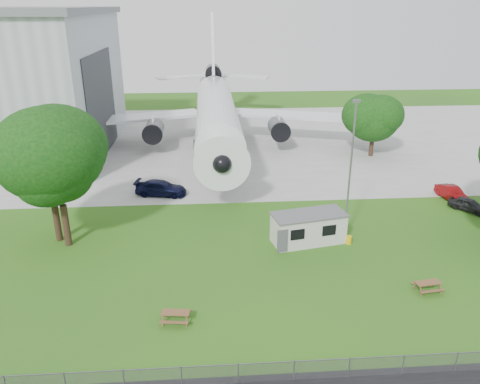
{
  "coord_description": "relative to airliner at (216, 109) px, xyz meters",
  "views": [
    {
      "loc": [
        -3.3,
        -28.88,
        18.88
      ],
      "look_at": [
        -0.65,
        8.0,
        4.0
      ],
      "focal_mm": 35.0,
      "sensor_mm": 36.0,
      "label": 1
    }
  ],
  "objects": [
    {
      "name": "picnic_east",
      "position": [
        13.91,
        -37.7,
        -5.27
      ],
      "size": [
        1.99,
        1.74,
        0.76
      ],
      "primitive_type": null,
      "rotation": [
        0.0,
        0.0,
        0.14
      ],
      "color": "brown",
      "rests_on": "ground"
    },
    {
      "name": "lamp_mast",
      "position": [
        10.2,
        -29.66,
        0.73
      ],
      "size": [
        0.16,
        0.16,
        12.0
      ],
      "primitive_type": "cylinder",
      "color": "slate",
      "rests_on": "ground"
    },
    {
      "name": "tree_far_apron",
      "position": [
        20.43,
        -6.27,
        -0.33
      ],
      "size": [
        6.85,
        6.85,
        8.37
      ],
      "color": "#382619",
      "rests_on": "ground"
    },
    {
      "name": "car_ne_sedan",
      "position": [
        23.78,
        -21.69,
        -4.57
      ],
      "size": [
        1.98,
        4.39,
        1.4
      ],
      "primitive_type": "imported",
      "rotation": [
        0.0,
        0.0,
        0.12
      ],
      "color": "maroon",
      "rests_on": "ground"
    },
    {
      "name": "concrete_apron",
      "position": [
        2.0,
        2.14,
        -5.25
      ],
      "size": [
        120.0,
        46.0,
        0.03
      ],
      "primitive_type": "cube",
      "color": "#B7B7B2",
      "rests_on": "ground"
    },
    {
      "name": "picnic_west",
      "position": [
        -3.62,
        -39.87,
        -5.27
      ],
      "size": [
        1.97,
        1.7,
        0.76
      ],
      "primitive_type": null,
      "rotation": [
        0.0,
        0.0,
        -0.12
      ],
      "color": "brown",
      "rests_on": "ground"
    },
    {
      "name": "fence",
      "position": [
        2.0,
        -45.36,
        -5.27
      ],
      "size": [
        58.0,
        0.04,
        1.3
      ],
      "primitive_type": "cube",
      "color": "gray",
      "rests_on": "ground"
    },
    {
      "name": "airliner",
      "position": [
        0.0,
        0.0,
        0.0
      ],
      "size": [
        46.36,
        47.73,
        17.69
      ],
      "color": "white",
      "rests_on": "ground"
    },
    {
      "name": "ground",
      "position": [
        2.0,
        -35.86,
        -5.27
      ],
      "size": [
        160.0,
        160.0,
        0.0
      ],
      "primitive_type": "plane",
      "color": "#3A7419"
    },
    {
      "name": "site_cabin",
      "position": [
        7.03,
        -29.7,
        -3.96
      ],
      "size": [
        6.96,
        3.9,
        2.62
      ],
      "color": "beige",
      "rests_on": "ground"
    },
    {
      "name": "tree_west_small",
      "position": [
        -13.21,
        -28.82,
        0.98
      ],
      "size": [
        5.91,
        5.91,
        9.23
      ],
      "color": "#382619",
      "rests_on": "ground"
    },
    {
      "name": "car_apron_van",
      "position": [
        -6.36,
        -18.22,
        -4.49
      ],
      "size": [
        5.72,
        3.18,
        1.57
      ],
      "primitive_type": "imported",
      "rotation": [
        0.0,
        0.0,
        1.38
      ],
      "color": "black",
      "rests_on": "ground"
    },
    {
      "name": "car_ne_hatch",
      "position": [
        24.09,
        -24.47,
        -4.63
      ],
      "size": [
        3.53,
        3.86,
        1.28
      ],
      "primitive_type": "imported",
      "rotation": [
        0.0,
        0.0,
        0.68
      ],
      "color": "black",
      "rests_on": "ground"
    },
    {
      "name": "tree_west_big",
      "position": [
        -14.23,
        -27.88,
        2.53
      ],
      "size": [
        9.05,
        9.05,
        12.34
      ],
      "color": "#382619",
      "rests_on": "ground"
    }
  ]
}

